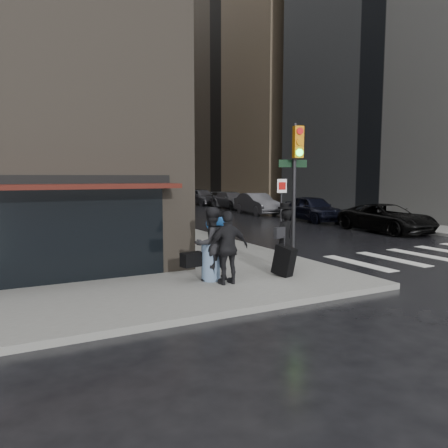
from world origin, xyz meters
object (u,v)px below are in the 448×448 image
(man_greycoat, at_px, (228,248))
(parked_car_2, at_px, (257,204))
(man_overcoat, at_px, (284,243))
(man_jeans, at_px, (210,244))
(traffic_light, at_px, (294,173))
(parked_car_0, at_px, (387,218))
(parked_car_1, at_px, (313,208))
(parked_car_3, at_px, (232,200))
(fire_hydrant, at_px, (188,236))
(parked_car_4, at_px, (202,196))

(man_greycoat, distance_m, parked_car_2, 22.39)
(man_overcoat, relative_size, man_jeans, 1.03)
(traffic_light, bearing_deg, parked_car_0, 36.69)
(parked_car_1, bearing_deg, man_jeans, -132.20)
(traffic_light, relative_size, parked_car_2, 0.91)
(parked_car_3, bearing_deg, fire_hydrant, -124.66)
(parked_car_0, bearing_deg, parked_car_4, 88.97)
(fire_hydrant, distance_m, parked_car_1, 12.52)
(traffic_light, xyz_separation_m, parked_car_0, (9.35, 4.60, -2.28))
(fire_hydrant, height_order, parked_car_3, parked_car_3)
(man_overcoat, distance_m, fire_hydrant, 6.27)
(man_greycoat, height_order, parked_car_2, man_greycoat)
(man_overcoat, height_order, parked_car_0, man_overcoat)
(traffic_light, distance_m, parked_car_4, 30.83)
(man_greycoat, height_order, traffic_light, traffic_light)
(man_overcoat, xyz_separation_m, parked_car_0, (10.63, 5.89, -0.26))
(man_jeans, bearing_deg, parked_car_4, -123.73)
(man_greycoat, xyz_separation_m, fire_hydrant, (1.72, 6.74, -0.65))
(traffic_light, bearing_deg, parked_car_1, 59.13)
(man_overcoat, height_order, parked_car_3, man_overcoat)
(parked_car_1, bearing_deg, man_greycoat, -130.35)
(man_jeans, bearing_deg, man_greycoat, 102.99)
(man_jeans, relative_size, parked_car_2, 0.40)
(traffic_light, relative_size, parked_car_3, 0.86)
(parked_car_1, bearing_deg, man_overcoat, -126.45)
(parked_car_0, relative_size, parked_car_4, 1.08)
(man_greycoat, height_order, parked_car_1, man_greycoat)
(man_jeans, height_order, parked_car_1, man_jeans)
(parked_car_1, distance_m, parked_car_3, 12.27)
(traffic_light, distance_m, parked_car_1, 14.45)
(man_overcoat, height_order, parked_car_4, man_overcoat)
(parked_car_4, bearing_deg, parked_car_3, -91.23)
(man_greycoat, distance_m, parked_car_3, 28.23)
(parked_car_2, relative_size, parked_car_4, 1.00)
(man_greycoat, relative_size, parked_car_4, 0.39)
(man_greycoat, bearing_deg, parked_car_4, -111.73)
(parked_car_2, distance_m, parked_car_3, 6.23)
(parked_car_0, xyz_separation_m, parked_car_2, (-0.33, 12.25, 0.07))
(parked_car_1, bearing_deg, parked_car_3, 91.99)
(parked_car_3, bearing_deg, parked_car_4, 90.42)
(man_greycoat, bearing_deg, traffic_light, -150.21)
(man_overcoat, bearing_deg, traffic_light, -151.64)
(man_greycoat, distance_m, traffic_light, 4.28)
(fire_hydrant, relative_size, parked_car_3, 0.12)
(man_jeans, bearing_deg, parked_car_0, -165.40)
(parked_car_2, xyz_separation_m, parked_car_4, (0.94, 12.25, 0.03))
(parked_car_3, bearing_deg, traffic_light, -115.31)
(man_jeans, height_order, parked_car_4, man_jeans)
(man_jeans, xyz_separation_m, traffic_light, (3.61, 1.24, 1.88))
(man_jeans, relative_size, man_greycoat, 1.04)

